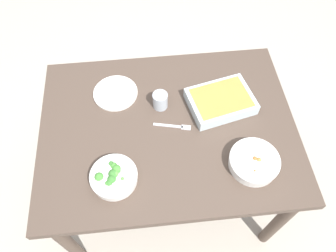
{
  "coord_description": "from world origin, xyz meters",
  "views": [
    {
      "loc": [
        -0.08,
        -0.81,
        2.03
      ],
      "look_at": [
        0.0,
        0.0,
        0.74
      ],
      "focal_mm": 34.88,
      "sensor_mm": 36.0,
      "label": 1
    }
  ],
  "objects_px": {
    "stew_bowl": "(254,162)",
    "spoon_by_stew": "(248,156)",
    "broccoli_bowl": "(114,177)",
    "fork_on_table": "(175,126)",
    "baking_dish": "(221,101)",
    "spoon_by_broccoli": "(109,172)",
    "side_plate": "(116,93)",
    "drink_cup": "(160,101)"
  },
  "relations": [
    {
      "from": "side_plate",
      "to": "spoon_by_stew",
      "type": "xyz_separation_m",
      "value": [
        0.57,
        -0.41,
        -0.0
      ]
    },
    {
      "from": "spoon_by_broccoli",
      "to": "fork_on_table",
      "type": "relative_size",
      "value": 0.89
    },
    {
      "from": "fork_on_table",
      "to": "spoon_by_stew",
      "type": "bearing_deg",
      "value": -32.11
    },
    {
      "from": "drink_cup",
      "to": "spoon_by_stew",
      "type": "relative_size",
      "value": 0.49
    },
    {
      "from": "spoon_by_broccoli",
      "to": "fork_on_table",
      "type": "xyz_separation_m",
      "value": [
        0.31,
        0.2,
        -0.0
      ]
    },
    {
      "from": "broccoli_bowl",
      "to": "side_plate",
      "type": "xyz_separation_m",
      "value": [
        0.01,
        0.46,
        -0.03
      ]
    },
    {
      "from": "drink_cup",
      "to": "fork_on_table",
      "type": "xyz_separation_m",
      "value": [
        0.06,
        -0.13,
        -0.04
      ]
    },
    {
      "from": "drink_cup",
      "to": "stew_bowl",
      "type": "bearing_deg",
      "value": -44.11
    },
    {
      "from": "drink_cup",
      "to": "side_plate",
      "type": "relative_size",
      "value": 0.39
    },
    {
      "from": "stew_bowl",
      "to": "fork_on_table",
      "type": "bearing_deg",
      "value": 143.65
    },
    {
      "from": "drink_cup",
      "to": "spoon_by_stew",
      "type": "distance_m",
      "value": 0.48
    },
    {
      "from": "broccoli_bowl",
      "to": "stew_bowl",
      "type": "bearing_deg",
      "value": 0.65
    },
    {
      "from": "drink_cup",
      "to": "spoon_by_broccoli",
      "type": "bearing_deg",
      "value": -127.32
    },
    {
      "from": "side_plate",
      "to": "spoon_by_broccoli",
      "type": "distance_m",
      "value": 0.43
    },
    {
      "from": "broccoli_bowl",
      "to": "spoon_by_broccoli",
      "type": "bearing_deg",
      "value": 122.43
    },
    {
      "from": "drink_cup",
      "to": "fork_on_table",
      "type": "height_order",
      "value": "drink_cup"
    },
    {
      "from": "spoon_by_broccoli",
      "to": "drink_cup",
      "type": "bearing_deg",
      "value": 52.68
    },
    {
      "from": "side_plate",
      "to": "baking_dish",
      "type": "bearing_deg",
      "value": -13.63
    },
    {
      "from": "baking_dish",
      "to": "spoon_by_broccoli",
      "type": "relative_size",
      "value": 2.18
    },
    {
      "from": "stew_bowl",
      "to": "side_plate",
      "type": "bearing_deg",
      "value": 142.16
    },
    {
      "from": "spoon_by_broccoli",
      "to": "broccoli_bowl",
      "type": "bearing_deg",
      "value": -57.57
    },
    {
      "from": "stew_bowl",
      "to": "spoon_by_broccoli",
      "type": "distance_m",
      "value": 0.62
    },
    {
      "from": "broccoli_bowl",
      "to": "baking_dish",
      "type": "bearing_deg",
      "value": 33.24
    },
    {
      "from": "baking_dish",
      "to": "spoon_by_stew",
      "type": "xyz_separation_m",
      "value": [
        0.07,
        -0.29,
        -0.03
      ]
    },
    {
      "from": "broccoli_bowl",
      "to": "spoon_by_stew",
      "type": "bearing_deg",
      "value": 4.71
    },
    {
      "from": "broccoli_bowl",
      "to": "fork_on_table",
      "type": "height_order",
      "value": "broccoli_bowl"
    },
    {
      "from": "stew_bowl",
      "to": "broccoli_bowl",
      "type": "distance_m",
      "value": 0.6
    },
    {
      "from": "baking_dish",
      "to": "spoon_by_stew",
      "type": "height_order",
      "value": "baking_dish"
    },
    {
      "from": "drink_cup",
      "to": "side_plate",
      "type": "height_order",
      "value": "drink_cup"
    },
    {
      "from": "stew_bowl",
      "to": "spoon_by_stew",
      "type": "height_order",
      "value": "stew_bowl"
    },
    {
      "from": "stew_bowl",
      "to": "fork_on_table",
      "type": "relative_size",
      "value": 1.24
    },
    {
      "from": "spoon_by_broccoli",
      "to": "fork_on_table",
      "type": "distance_m",
      "value": 0.37
    },
    {
      "from": "drink_cup",
      "to": "baking_dish",
      "type": "bearing_deg",
      "value": -5.1
    },
    {
      "from": "baking_dish",
      "to": "fork_on_table",
      "type": "height_order",
      "value": "baking_dish"
    },
    {
      "from": "spoon_by_stew",
      "to": "spoon_by_broccoli",
      "type": "relative_size",
      "value": 1.1
    },
    {
      "from": "spoon_by_broccoli",
      "to": "stew_bowl",
      "type": "bearing_deg",
      "value": -2.66
    },
    {
      "from": "broccoli_bowl",
      "to": "spoon_by_stew",
      "type": "relative_size",
      "value": 1.16
    },
    {
      "from": "stew_bowl",
      "to": "spoon_by_broccoli",
      "type": "height_order",
      "value": "stew_bowl"
    },
    {
      "from": "drink_cup",
      "to": "side_plate",
      "type": "bearing_deg",
      "value": 155.89
    },
    {
      "from": "drink_cup",
      "to": "side_plate",
      "type": "xyz_separation_m",
      "value": [
        -0.22,
        0.1,
        -0.03
      ]
    },
    {
      "from": "drink_cup",
      "to": "fork_on_table",
      "type": "bearing_deg",
      "value": -66.16
    },
    {
      "from": "baking_dish",
      "to": "fork_on_table",
      "type": "bearing_deg",
      "value": -156.3
    }
  ]
}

